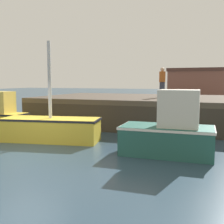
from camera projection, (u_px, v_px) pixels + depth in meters
name	position (u px, v px, depth m)	size (l,w,h in m)	color
ground	(25.00, 154.00, 9.40)	(120.00, 160.00, 0.10)	#283D4C
pier	(163.00, 102.00, 15.04)	(14.33, 6.96, 1.56)	#473D33
fishing_boat_near_right	(51.00, 128.00, 11.19)	(4.18, 2.02, 4.04)	gold
fishing_boat_mid	(170.00, 131.00, 9.07)	(3.09, 1.60, 2.18)	#23564C
dockworker	(162.00, 82.00, 15.03)	(0.34, 0.34, 1.65)	#2D3342
warehouse	(198.00, 83.00, 41.83)	(8.96, 4.54, 4.43)	brown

